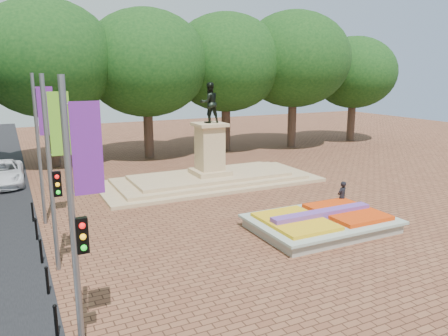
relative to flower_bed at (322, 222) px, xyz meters
name	(u,v)px	position (x,y,z in m)	size (l,w,h in m)	color
ground	(278,220)	(-1.03, 2.00, -0.38)	(90.00, 90.00, 0.00)	brown
flower_bed	(322,222)	(0.00, 0.00, 0.00)	(6.30, 4.30, 0.91)	gray
monument	(210,170)	(-1.03, 10.00, 0.50)	(14.00, 6.00, 6.40)	tan
tree_row_back	(185,76)	(1.31, 20.00, 6.29)	(44.80, 8.80, 10.43)	#3B2920
banner_poles	(54,167)	(-11.10, 0.69, 3.50)	(0.88, 11.17, 7.00)	slate
bollard_row	(44,264)	(-11.73, 0.50, 0.15)	(0.12, 13.12, 0.98)	black
van	(2,173)	(-13.03, 15.44, 0.37)	(2.50, 5.41, 1.50)	white
pedestrian	(342,197)	(2.54, 1.60, 0.43)	(0.59, 0.39, 1.62)	black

